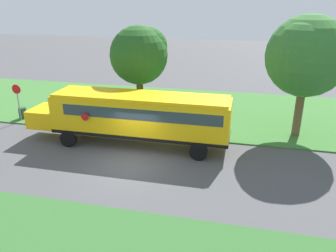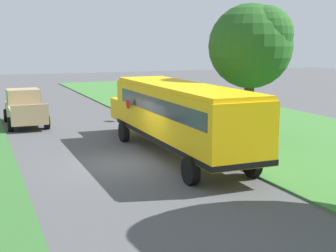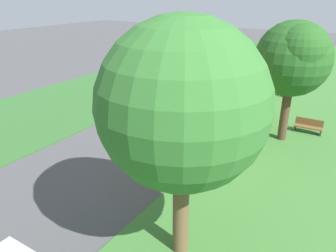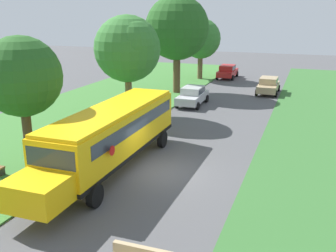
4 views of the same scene
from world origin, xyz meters
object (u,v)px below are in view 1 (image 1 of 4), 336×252
at_px(school_bus, 136,115).
at_px(stop_sign, 18,98).
at_px(park_bench, 123,107).
at_px(trash_bin, 23,113).
at_px(oak_tree_roadside_mid, 306,55).
at_px(oak_tree_beside_bus, 141,54).

bearing_deg(school_bus, stop_sign, -101.69).
relative_size(park_bench, trash_bin, 1.79).
bearing_deg(school_bus, oak_tree_roadside_mid, 109.86).
height_order(school_bus, park_bench, school_bus).
relative_size(oak_tree_beside_bus, park_bench, 4.18).
xyz_separation_m(oak_tree_beside_bus, oak_tree_roadside_mid, (0.88, 10.51, 0.41)).
distance_m(oak_tree_beside_bus, trash_bin, 9.91).
xyz_separation_m(oak_tree_roadside_mid, trash_bin, (1.06, -19.18, -4.78)).
distance_m(stop_sign, park_bench, 7.54).
bearing_deg(oak_tree_beside_bus, oak_tree_roadside_mid, 85.20).
xyz_separation_m(school_bus, stop_sign, (-1.97, -9.53, -0.19)).
distance_m(school_bus, stop_sign, 9.74).
relative_size(stop_sign, trash_bin, 3.04).
xyz_separation_m(school_bus, oak_tree_beside_bus, (-4.32, -0.98, 2.90)).
bearing_deg(stop_sign, oak_tree_roadside_mid, 94.41).
relative_size(oak_tree_beside_bus, oak_tree_roadside_mid, 0.89).
bearing_deg(stop_sign, trash_bin, -163.43).
height_order(school_bus, stop_sign, school_bus).
xyz_separation_m(oak_tree_beside_bus, trash_bin, (1.95, -8.67, -4.37)).
distance_m(oak_tree_beside_bus, oak_tree_roadside_mid, 10.56).
relative_size(school_bus, oak_tree_roadside_mid, 1.63).
height_order(stop_sign, trash_bin, stop_sign).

